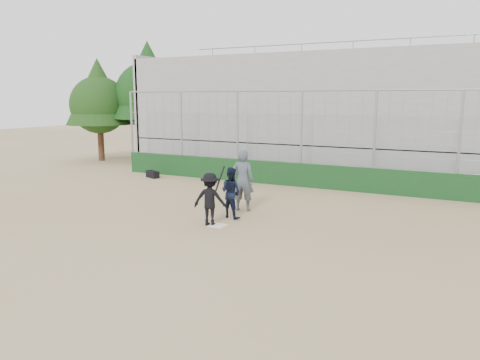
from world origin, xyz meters
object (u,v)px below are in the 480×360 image
at_px(umpire, 243,183).
at_px(equipment_bag, 153,174).
at_px(batter_at_plate, 210,199).
at_px(catcher_crouched, 231,201).

distance_m(umpire, equipment_bag, 7.80).
bearing_deg(batter_at_plate, umpire, 88.78).
distance_m(batter_at_plate, equipment_bag, 8.95).
relative_size(batter_at_plate, umpire, 0.94).
bearing_deg(equipment_bag, batter_at_plate, -41.54).
height_order(catcher_crouched, umpire, umpire).
distance_m(catcher_crouched, umpire, 1.09).
distance_m(catcher_crouched, equipment_bag, 8.41).
bearing_deg(umpire, equipment_bag, -43.38).
bearing_deg(batter_at_plate, equipment_bag, 138.46).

